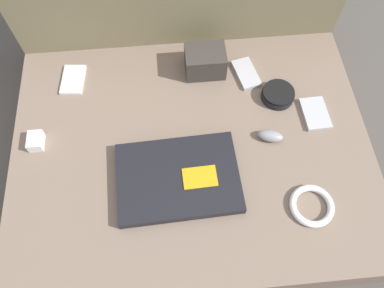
{
  "coord_description": "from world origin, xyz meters",
  "views": [
    {
      "loc": [
        -0.04,
        -0.48,
        1.1
      ],
      "look_at": [
        0.0,
        0.0,
        0.18
      ],
      "focal_mm": 35.0,
      "sensor_mm": 36.0,
      "label": 1
    }
  ],
  "objects": [
    {
      "name": "phone_silver",
      "position": [
        0.37,
        0.07,
        0.17
      ],
      "size": [
        0.08,
        0.11,
        0.01
      ],
      "rotation": [
        0.0,
        0.0,
        0.04
      ],
      "color": "#B7B7BC",
      "rests_on": "couch_seat"
    },
    {
      "name": "laptop",
      "position": [
        -0.05,
        -0.1,
        0.17
      ],
      "size": [
        0.33,
        0.24,
        0.03
      ],
      "rotation": [
        0.0,
        0.0,
        0.04
      ],
      "color": "black",
      "rests_on": "couch_seat"
    },
    {
      "name": "charger_brick",
      "position": [
        -0.44,
        0.05,
        0.18
      ],
      "size": [
        0.04,
        0.06,
        0.03
      ],
      "color": "silver",
      "rests_on": "couch_seat"
    },
    {
      "name": "phone_black",
      "position": [
        -0.35,
        0.27,
        0.16
      ],
      "size": [
        0.08,
        0.11,
        0.01
      ],
      "rotation": [
        0.0,
        0.0,
        -0.09
      ],
      "color": "silver",
      "rests_on": "couch_seat"
    },
    {
      "name": "speaker_puck",
      "position": [
        0.27,
        0.15,
        0.17
      ],
      "size": [
        0.1,
        0.1,
        0.03
      ],
      "color": "black",
      "rests_on": "couch_seat"
    },
    {
      "name": "couch_seat",
      "position": [
        0.0,
        0.0,
        0.08
      ],
      "size": [
        1.02,
        0.78,
        0.16
      ],
      "color": "#7A6656",
      "rests_on": "ground_plane"
    },
    {
      "name": "computer_mouse",
      "position": [
        0.22,
        0.01,
        0.17
      ],
      "size": [
        0.08,
        0.06,
        0.03
      ],
      "rotation": [
        0.0,
        0.0,
        -0.3
      ],
      "color": "gray",
      "rests_on": "couch_seat"
    },
    {
      "name": "phone_small",
      "position": [
        0.19,
        0.24,
        0.17
      ],
      "size": [
        0.08,
        0.12,
        0.01
      ],
      "rotation": [
        0.0,
        0.0,
        0.23
      ],
      "color": "#B7B7BC",
      "rests_on": "couch_seat"
    },
    {
      "name": "ground_plane",
      "position": [
        0.0,
        0.0,
        0.0
      ],
      "size": [
        8.0,
        8.0,
        0.0
      ],
      "primitive_type": "plane",
      "color": "#4C4742"
    },
    {
      "name": "camera_pouch",
      "position": [
        0.07,
        0.27,
        0.2
      ],
      "size": [
        0.12,
        0.09,
        0.08
      ],
      "color": "#38332D",
      "rests_on": "couch_seat"
    },
    {
      "name": "cable_coil",
      "position": [
        0.29,
        -0.2,
        0.17
      ],
      "size": [
        0.12,
        0.12,
        0.02
      ],
      "color": "white",
      "rests_on": "couch_seat"
    }
  ]
}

